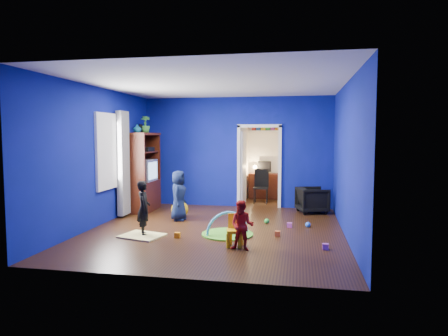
% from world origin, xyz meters
% --- Properties ---
extents(floor, '(5.00, 5.50, 0.01)m').
position_xyz_m(floor, '(0.00, 0.00, 0.00)').
color(floor, black).
rests_on(floor, ground).
extents(ceiling, '(5.00, 5.50, 0.01)m').
position_xyz_m(ceiling, '(0.00, 0.00, 2.90)').
color(ceiling, white).
rests_on(ceiling, wall_back).
extents(wall_back, '(5.00, 0.02, 2.90)m').
position_xyz_m(wall_back, '(0.00, 2.75, 1.45)').
color(wall_back, navy).
rests_on(wall_back, floor).
extents(wall_front, '(5.00, 0.02, 2.90)m').
position_xyz_m(wall_front, '(0.00, -2.75, 1.45)').
color(wall_front, navy).
rests_on(wall_front, floor).
extents(wall_left, '(0.02, 5.50, 2.90)m').
position_xyz_m(wall_left, '(-2.50, 0.00, 1.45)').
color(wall_left, navy).
rests_on(wall_left, floor).
extents(wall_right, '(0.02, 5.50, 2.90)m').
position_xyz_m(wall_right, '(2.50, 0.00, 1.45)').
color(wall_right, navy).
rests_on(wall_right, floor).
extents(alcove, '(1.00, 1.75, 2.50)m').
position_xyz_m(alcove, '(0.60, 3.62, 1.25)').
color(alcove, silver).
rests_on(alcove, floor).
extents(armchair, '(0.87, 0.85, 0.63)m').
position_xyz_m(armchair, '(1.97, 2.20, 0.32)').
color(armchair, black).
rests_on(armchair, floor).
extents(child_black, '(0.41, 0.45, 1.04)m').
position_xyz_m(child_black, '(-1.25, -0.66, 0.52)').
color(child_black, black).
rests_on(child_black, floor).
extents(child_navy, '(0.37, 0.55, 1.11)m').
position_xyz_m(child_navy, '(-1.00, 0.75, 0.56)').
color(child_navy, '#0F1339').
rests_on(child_navy, floor).
extents(toddler_red, '(0.43, 0.35, 0.83)m').
position_xyz_m(toddler_red, '(0.72, -1.30, 0.41)').
color(toddler_red, red).
rests_on(toddler_red, floor).
extents(vase, '(0.25, 0.25, 0.20)m').
position_xyz_m(vase, '(-2.22, 1.39, 2.06)').
color(vase, '#0C5E64').
rests_on(vase, tv_armoire).
extents(potted_plant, '(0.31, 0.31, 0.43)m').
position_xyz_m(potted_plant, '(-2.22, 1.91, 2.17)').
color(potted_plant, '#388D33').
rests_on(potted_plant, tv_armoire).
extents(tv_armoire, '(0.58, 1.14, 1.96)m').
position_xyz_m(tv_armoire, '(-2.22, 1.69, 0.98)').
color(tv_armoire, '#3E180A').
rests_on(tv_armoire, floor).
extents(crt_tv, '(0.46, 0.70, 0.54)m').
position_xyz_m(crt_tv, '(-2.18, 1.69, 1.02)').
color(crt_tv, silver).
rests_on(crt_tv, tv_armoire).
extents(yellow_blanket, '(0.88, 0.77, 0.03)m').
position_xyz_m(yellow_blanket, '(-1.25, -0.76, 0.01)').
color(yellow_blanket, '#F2E07A').
rests_on(yellow_blanket, floor).
extents(hopper_ball, '(0.39, 0.39, 0.39)m').
position_xyz_m(hopper_ball, '(-1.05, 1.00, 0.20)').
color(hopper_ball, yellow).
rests_on(hopper_ball, floor).
extents(kid_chair, '(0.33, 0.33, 0.50)m').
position_xyz_m(kid_chair, '(0.57, -1.10, 0.25)').
color(kid_chair, yellow).
rests_on(kid_chair, floor).
extents(play_mat, '(0.98, 0.98, 0.03)m').
position_xyz_m(play_mat, '(0.30, -0.33, 0.01)').
color(play_mat, green).
rests_on(play_mat, floor).
extents(toy_arch, '(0.76, 0.52, 0.88)m').
position_xyz_m(toy_arch, '(0.30, -0.33, 0.02)').
color(toy_arch, '#3F8CD8').
rests_on(toy_arch, floor).
extents(window_left, '(0.03, 0.95, 1.55)m').
position_xyz_m(window_left, '(-2.48, 0.35, 1.55)').
color(window_left, white).
rests_on(window_left, wall_left).
extents(curtain, '(0.14, 0.42, 2.40)m').
position_xyz_m(curtain, '(-2.37, 0.90, 1.25)').
color(curtain, slate).
rests_on(curtain, floor).
extents(doorway, '(1.16, 0.10, 2.10)m').
position_xyz_m(doorway, '(0.60, 2.75, 1.05)').
color(doorway, white).
rests_on(doorway, floor).
extents(study_desk, '(0.88, 0.44, 0.75)m').
position_xyz_m(study_desk, '(0.60, 4.26, 0.38)').
color(study_desk, '#3D140A').
rests_on(study_desk, floor).
extents(desk_monitor, '(0.40, 0.05, 0.32)m').
position_xyz_m(desk_monitor, '(0.60, 4.38, 0.95)').
color(desk_monitor, black).
rests_on(desk_monitor, study_desk).
extents(desk_lamp, '(0.14, 0.14, 0.14)m').
position_xyz_m(desk_lamp, '(0.32, 4.32, 0.93)').
color(desk_lamp, '#FFD88C').
rests_on(desk_lamp, study_desk).
extents(folding_chair, '(0.40, 0.40, 0.92)m').
position_xyz_m(folding_chair, '(0.60, 3.30, 0.46)').
color(folding_chair, black).
rests_on(folding_chair, floor).
extents(book_shelf, '(0.88, 0.24, 0.04)m').
position_xyz_m(book_shelf, '(0.60, 4.37, 2.02)').
color(book_shelf, white).
rests_on(book_shelf, study_desk).
extents(toy_0, '(0.10, 0.08, 0.10)m').
position_xyz_m(toy_0, '(1.25, -0.27, 0.05)').
color(toy_0, '#DB5924').
rests_on(toy_0, floor).
extents(toy_1, '(0.11, 0.11, 0.11)m').
position_xyz_m(toy_1, '(1.83, 0.60, 0.06)').
color(toy_1, blue).
rests_on(toy_1, floor).
extents(toy_2, '(0.10, 0.08, 0.10)m').
position_xyz_m(toy_2, '(-0.57, -0.73, 0.05)').
color(toy_2, orange).
rests_on(toy_2, floor).
extents(toy_3, '(0.11, 0.11, 0.11)m').
position_xyz_m(toy_3, '(0.96, 0.79, 0.06)').
color(toy_3, green).
rests_on(toy_3, floor).
extents(toy_4, '(0.10, 0.08, 0.10)m').
position_xyz_m(toy_4, '(1.45, 0.48, 0.05)').
color(toy_4, '#DE53BE').
rests_on(toy_4, floor).
extents(toy_5, '(0.10, 0.08, 0.10)m').
position_xyz_m(toy_5, '(2.08, -1.01, 0.05)').
color(toy_5, '#B744B7').
rests_on(toy_5, floor).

